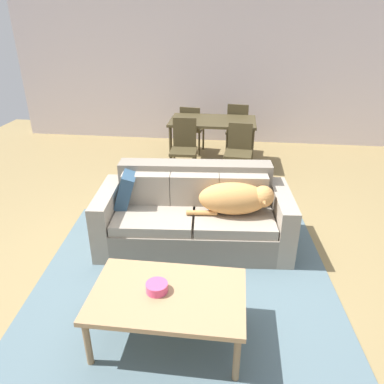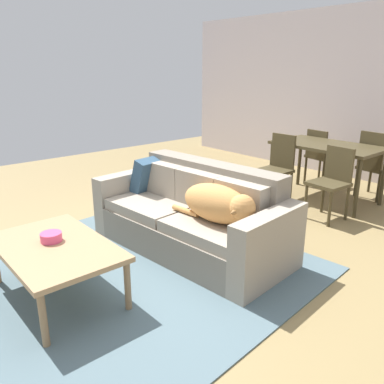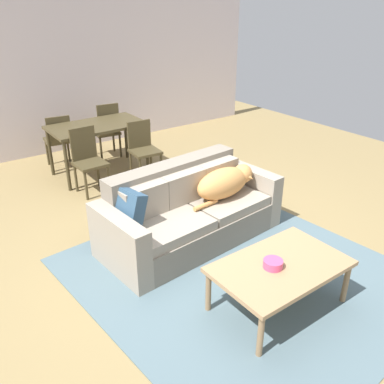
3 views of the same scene
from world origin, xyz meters
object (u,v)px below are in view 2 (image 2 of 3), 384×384
throw_pillow_by_left_arm (149,175)px  dining_chair_near_right (332,179)px  couch (193,217)px  dining_chair_near_left (278,165)px  dog_on_left_cushion (219,204)px  bowl_on_coffee_table (51,237)px  dining_chair_far_left (320,154)px  dining_table (327,150)px  coffee_table (55,250)px  dining_chair_far_right (374,163)px

throw_pillow_by_left_arm → dining_chair_near_right: size_ratio=0.44×
couch → dining_chair_near_left: bearing=96.9°
dining_chair_near_left → throw_pillow_by_left_arm: bearing=-102.8°
throw_pillow_by_left_arm → couch: bearing=0.6°
dog_on_left_cushion → bowl_on_coffee_table: bearing=-118.5°
dining_chair_far_left → dining_chair_near_right: bearing=134.3°
couch → dining_table: 2.42m
dining_table → dining_chair_near_left: dining_chair_near_left is taller
dining_chair_near_right → dog_on_left_cushion: bearing=-85.8°
coffee_table → dining_chair_near_right: 3.24m
dog_on_left_cushion → dining_table: dog_on_left_cushion is taller
dining_chair_near_left → dining_chair_far_right: 1.35m
throw_pillow_by_left_arm → dining_chair_far_left: (0.35, 2.95, -0.12)m
dining_chair_near_right → dining_chair_far_left: bearing=131.6°
coffee_table → dining_chair_far_right: 4.36m
couch → dining_chair_far_right: (0.44, 2.93, 0.18)m
dog_on_left_cushion → dining_chair_near_left: 2.12m
dining_chair_far_right → couch: bearing=88.4°
dining_chair_far_right → dining_chair_near_left: bearing=59.9°
dog_on_left_cushion → dining_chair_far_left: size_ratio=1.03×
throw_pillow_by_left_arm → dining_chair_far_right: (1.18, 2.94, -0.11)m
dining_table → dining_chair_far_right: 0.71m
couch → dog_on_left_cushion: couch is taller
couch → dog_on_left_cushion: bearing=-16.3°
couch → coffee_table: bearing=-96.1°
bowl_on_coffee_table → dining_chair_far_right: bearing=82.7°
throw_pillow_by_left_arm → dining_chair_near_right: bearing=56.1°
dog_on_left_cushion → coffee_table: bearing=-115.1°
dog_on_left_cushion → dining_chair_far_left: bearing=101.0°
dining_table → bowl_on_coffee_table: bearing=-92.2°
dining_chair_far_left → dining_chair_far_right: (0.83, -0.01, 0.01)m
coffee_table → dining_chair_near_left: bearing=96.0°
coffee_table → dining_chair_far_right: (0.47, 4.33, 0.10)m
dining_table → dining_chair_near_right: 0.77m
dog_on_left_cushion → throw_pillow_by_left_arm: throw_pillow_by_left_arm is taller
coffee_table → dining_chair_near_left: 3.27m
dog_on_left_cushion → dining_chair_far_right: 3.03m
couch → dining_chair_near_right: 1.86m
dining_chair_near_left → dining_chair_near_right: 0.84m
bowl_on_coffee_table → dining_chair_far_left: size_ratio=0.19×
couch → dining_table: size_ratio=1.52×
couch → dining_chair_far_right: size_ratio=2.25×
coffee_table → dining_chair_far_right: size_ratio=1.23×
couch → dining_chair_far_right: 2.97m
dog_on_left_cushion → dining_chair_near_right: dining_chair_near_right is taller
dining_chair_far_right → coffee_table: bearing=90.7°
bowl_on_coffee_table → dining_chair_far_right: (0.55, 4.32, 0.02)m
bowl_on_coffee_table → dining_table: (0.14, 3.77, 0.22)m
throw_pillow_by_left_arm → dining_chair_far_left: dining_chair_far_left is taller
dining_chair_near_left → dining_chair_far_right: (0.81, 1.08, 0.01)m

